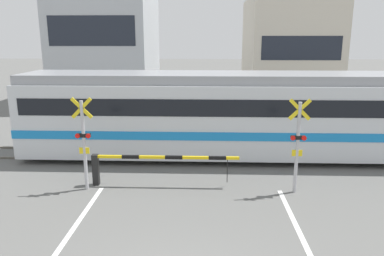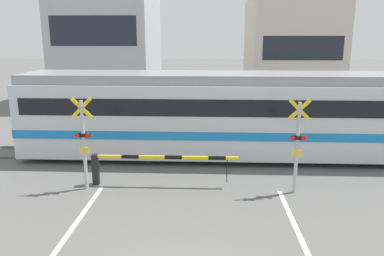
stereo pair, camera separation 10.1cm
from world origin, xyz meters
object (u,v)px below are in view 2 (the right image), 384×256
(commuter_train, at_px, (235,113))
(crossing_barrier_far, at_px, (231,121))
(crossing_signal_left, at_px, (84,140))
(crossing_signal_right, at_px, (297,142))
(crossing_barrier_near, at_px, (138,163))
(pedestrian, at_px, (194,106))

(commuter_train, xyz_separation_m, crossing_barrier_far, (0.04, 3.14, -1.05))
(crossing_signal_left, distance_m, crossing_signal_right, 6.71)
(crossing_barrier_near, height_order, pedestrian, pedestrian)
(crossing_barrier_near, xyz_separation_m, crossing_signal_left, (-1.63, -0.39, 0.88))
(crossing_signal_left, height_order, crossing_signal_right, same)
(commuter_train, bearing_deg, crossing_signal_right, -65.67)
(crossing_barrier_near, height_order, crossing_barrier_far, same)
(crossing_barrier_near, distance_m, pedestrian, 9.97)
(crossing_barrier_near, bearing_deg, crossing_barrier_far, 61.75)
(pedestrian, bearing_deg, commuter_train, -73.57)
(crossing_barrier_far, bearing_deg, crossing_signal_left, -126.70)
(crossing_barrier_far, height_order, pedestrian, pedestrian)
(crossing_signal_left, relative_size, pedestrian, 1.86)
(commuter_train, bearing_deg, crossing_barrier_near, -136.05)
(crossing_barrier_near, bearing_deg, crossing_signal_left, -166.68)
(commuter_train, xyz_separation_m, crossing_signal_right, (1.66, -3.68, -0.17))
(crossing_barrier_far, bearing_deg, crossing_barrier_near, -118.25)
(crossing_barrier_far, height_order, crossing_signal_right, crossing_signal_right)
(crossing_signal_right, bearing_deg, commuter_train, 114.33)
(crossing_signal_right, bearing_deg, pedestrian, 109.36)
(crossing_barrier_far, relative_size, crossing_signal_right, 1.60)
(crossing_signal_right, bearing_deg, crossing_signal_left, 180.00)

